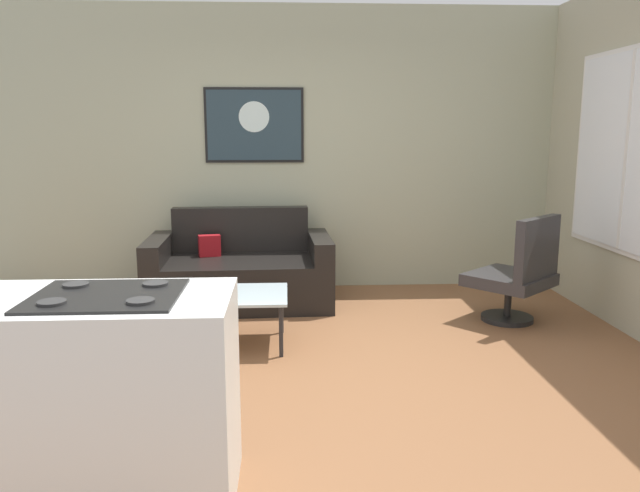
{
  "coord_description": "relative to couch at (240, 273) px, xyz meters",
  "views": [
    {
      "loc": [
        -0.08,
        -3.86,
        1.59
      ],
      "look_at": [
        0.17,
        0.9,
        0.7
      ],
      "focal_mm": 34.79,
      "sensor_mm": 36.0,
      "label": 1
    }
  ],
  "objects": [
    {
      "name": "ground",
      "position": [
        0.53,
        -1.79,
        -0.31
      ],
      "size": [
        6.4,
        6.4,
        0.04
      ],
      "primitive_type": "cube",
      "color": "brown"
    },
    {
      "name": "back_wall",
      "position": [
        0.53,
        0.64,
        1.11
      ],
      "size": [
        6.4,
        0.05,
        2.8
      ],
      "primitive_type": "cube",
      "color": "#A7AC8F",
      "rests_on": "ground"
    },
    {
      "name": "couch",
      "position": [
        0.0,
        0.0,
        0.0
      ],
      "size": [
        1.7,
        1.0,
        0.86
      ],
      "color": "black",
      "rests_on": "ground"
    },
    {
      "name": "coffee_table",
      "position": [
        -0.03,
        -1.17,
        0.08
      ],
      "size": [
        0.93,
        0.63,
        0.4
      ],
      "color": "silver",
      "rests_on": "ground"
    },
    {
      "name": "armchair",
      "position": [
        2.36,
        -0.73,
        0.14
      ],
      "size": [
        0.86,
        0.85,
        0.91
      ],
      "color": "black",
      "rests_on": "ground"
    },
    {
      "name": "kitchen_counter",
      "position": [
        -0.59,
        -3.14,
        0.17
      ],
      "size": [
        1.6,
        0.64,
        0.94
      ],
      "color": "white",
      "rests_on": "ground"
    },
    {
      "name": "wall_painting",
      "position": [
        0.13,
        0.59,
        1.36
      ],
      "size": [
        0.97,
        0.03,
        0.73
      ],
      "color": "black"
    },
    {
      "name": "window",
      "position": [
        3.11,
        -0.89,
        1.14
      ],
      "size": [
        0.03,
        1.67,
        1.62
      ],
      "color": "silver"
    }
  ]
}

